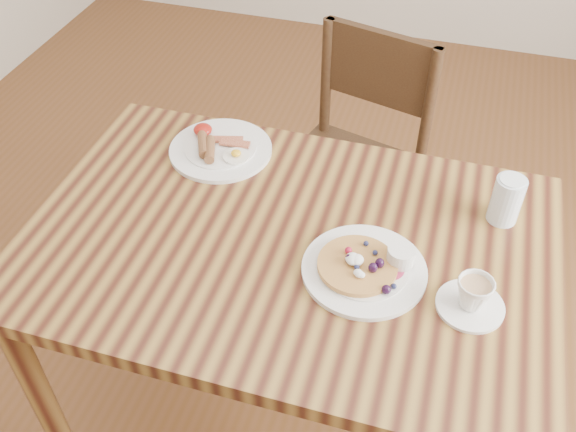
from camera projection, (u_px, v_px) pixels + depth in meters
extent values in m
plane|color=brown|center=(288.00, 411.00, 1.97)|extent=(5.00, 5.00, 0.00)
cube|color=olive|center=(288.00, 245.00, 1.47)|extent=(1.20, 0.80, 0.04)
cylinder|color=olive|center=(42.00, 399.00, 1.60)|extent=(0.06, 0.06, 0.71)
cylinder|color=olive|center=(501.00, 293.00, 1.85)|extent=(0.06, 0.06, 0.71)
cylinder|color=olive|center=(158.00, 219.00, 2.08)|extent=(0.06, 0.06, 0.71)
cube|color=#382614|center=(345.00, 178.00, 2.08)|extent=(0.51, 0.51, 0.04)
cylinder|color=#382614|center=(270.00, 242.00, 2.20)|extent=(0.04, 0.04, 0.43)
cylinder|color=#382614|center=(364.00, 284.00, 2.06)|extent=(0.04, 0.04, 0.43)
cylinder|color=#382614|center=(321.00, 184.00, 2.42)|extent=(0.04, 0.04, 0.43)
cylinder|color=#382614|center=(409.00, 218.00, 2.28)|extent=(0.04, 0.04, 0.43)
cylinder|color=#382614|center=(428.00, 112.00, 1.98)|extent=(0.04, 0.04, 0.43)
cylinder|color=#382614|center=(326.00, 80.00, 2.11)|extent=(0.04, 0.04, 0.43)
cube|color=#382614|center=(380.00, 68.00, 1.99)|extent=(0.37, 0.13, 0.24)
cylinder|color=white|center=(364.00, 270.00, 1.38)|extent=(0.27, 0.27, 0.01)
cylinder|color=white|center=(364.00, 268.00, 1.37)|extent=(0.19, 0.19, 0.01)
cylinder|color=#B22D59|center=(388.00, 268.00, 1.37)|extent=(0.07, 0.07, 0.00)
cylinder|color=#C68C47|center=(357.00, 265.00, 1.37)|extent=(0.17, 0.17, 0.01)
ellipsoid|color=white|center=(355.00, 261.00, 1.35)|extent=(0.03, 0.03, 0.02)
ellipsoid|color=white|center=(359.00, 272.00, 1.33)|extent=(0.02, 0.02, 0.01)
cylinder|color=white|center=(401.00, 256.00, 1.37)|extent=(0.06, 0.06, 0.04)
cylinder|color=#591E07|center=(402.00, 251.00, 1.36)|extent=(0.05, 0.05, 0.00)
sphere|color=black|center=(373.00, 258.00, 1.36)|extent=(0.02, 0.02, 0.02)
sphere|color=#1E234C|center=(374.00, 252.00, 1.38)|extent=(0.01, 0.01, 0.01)
sphere|color=#1E234C|center=(363.00, 245.00, 1.39)|extent=(0.01, 0.01, 0.01)
sphere|color=#B21938|center=(356.00, 252.00, 1.38)|extent=(0.02, 0.02, 0.02)
sphere|color=black|center=(351.00, 258.00, 1.36)|extent=(0.02, 0.02, 0.02)
sphere|color=#1E234C|center=(357.00, 268.00, 1.34)|extent=(0.01, 0.01, 0.01)
sphere|color=black|center=(368.00, 263.00, 1.35)|extent=(0.02, 0.02, 0.02)
sphere|color=#1E234C|center=(392.00, 287.00, 1.32)|extent=(0.01, 0.01, 0.01)
sphere|color=#B21938|center=(402.00, 276.00, 1.34)|extent=(0.01, 0.01, 0.01)
sphere|color=black|center=(402.00, 261.00, 1.37)|extent=(0.02, 0.02, 0.02)
sphere|color=#1E234C|center=(393.00, 249.00, 1.40)|extent=(0.01, 0.01, 0.01)
cylinder|color=white|center=(221.00, 150.00, 1.69)|extent=(0.27, 0.27, 0.01)
cylinder|color=white|center=(221.00, 148.00, 1.68)|extent=(0.19, 0.19, 0.01)
cylinder|color=brown|center=(203.00, 144.00, 1.67)|extent=(0.06, 0.10, 0.03)
cylinder|color=brown|center=(210.00, 149.00, 1.65)|extent=(0.06, 0.10, 0.03)
cube|color=maroon|center=(228.00, 140.00, 1.70)|extent=(0.08, 0.04, 0.01)
cube|color=maroon|center=(235.00, 143.00, 1.68)|extent=(0.08, 0.03, 0.01)
cylinder|color=white|center=(236.00, 156.00, 1.65)|extent=(0.07, 0.07, 0.00)
ellipsoid|color=yellow|center=(236.00, 153.00, 1.64)|extent=(0.03, 0.03, 0.01)
ellipsoid|color=#A5190F|center=(203.00, 130.00, 1.71)|extent=(0.05, 0.05, 0.03)
cylinder|color=white|center=(470.00, 306.00, 1.31)|extent=(0.14, 0.14, 0.01)
imported|color=white|center=(474.00, 293.00, 1.28)|extent=(0.10, 0.10, 0.07)
cylinder|color=tan|center=(476.00, 286.00, 1.27)|extent=(0.07, 0.07, 0.00)
cylinder|color=silver|center=(507.00, 200.00, 1.46)|extent=(0.07, 0.07, 0.12)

